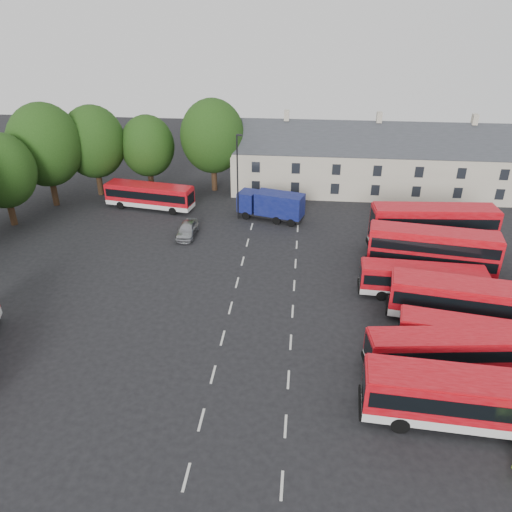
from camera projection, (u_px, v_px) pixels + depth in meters
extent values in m
plane|color=black|center=(227.00, 322.00, 38.37)|extent=(140.00, 140.00, 0.00)
cube|color=beige|center=(186.00, 477.00, 26.02)|extent=(0.15, 1.80, 0.01)
cube|color=beige|center=(201.00, 420.00, 29.55)|extent=(0.15, 1.80, 0.01)
cube|color=beige|center=(213.00, 374.00, 33.07)|extent=(0.15, 1.80, 0.01)
cube|color=beige|center=(223.00, 338.00, 36.60)|extent=(0.15, 1.80, 0.01)
cube|color=beige|center=(230.00, 308.00, 40.13)|extent=(0.15, 1.80, 0.01)
cube|color=beige|center=(237.00, 283.00, 43.65)|extent=(0.15, 1.80, 0.01)
cube|color=beige|center=(243.00, 261.00, 47.18)|extent=(0.15, 1.80, 0.01)
cube|color=beige|center=(248.00, 243.00, 50.70)|extent=(0.15, 1.80, 0.01)
cube|color=beige|center=(252.00, 226.00, 54.23)|extent=(0.15, 1.80, 0.01)
cube|color=beige|center=(282.00, 485.00, 25.58)|extent=(0.15, 1.80, 0.01)
cube|color=beige|center=(286.00, 426.00, 29.11)|extent=(0.15, 1.80, 0.01)
cube|color=beige|center=(288.00, 379.00, 32.63)|extent=(0.15, 1.80, 0.01)
cube|color=beige|center=(291.00, 342.00, 36.16)|extent=(0.15, 1.80, 0.01)
cube|color=beige|center=(293.00, 311.00, 39.69)|extent=(0.15, 1.80, 0.01)
cube|color=beige|center=(294.00, 285.00, 43.21)|extent=(0.15, 1.80, 0.01)
cube|color=beige|center=(296.00, 264.00, 46.74)|extent=(0.15, 1.80, 0.01)
cube|color=beige|center=(297.00, 245.00, 50.26)|extent=(0.15, 1.80, 0.01)
cube|color=beige|center=(298.00, 228.00, 53.79)|extent=(0.15, 1.80, 0.01)
cylinder|color=black|center=(11.00, 209.00, 53.90)|extent=(0.70, 0.70, 3.67)
ellipsoid|color=#1C3D10|center=(2.00, 171.00, 51.92)|extent=(6.93, 6.93, 7.97)
cylinder|color=black|center=(53.00, 187.00, 58.85)|extent=(0.70, 0.70, 4.38)
ellipsoid|color=#1C3D10|center=(45.00, 145.00, 56.50)|extent=(8.25, 8.25, 9.49)
cylinder|color=black|center=(99.00, 179.00, 62.11)|extent=(0.70, 0.70, 4.02)
ellipsoid|color=#1C3D10|center=(93.00, 142.00, 59.94)|extent=(7.59, 7.59, 8.73)
cylinder|color=black|center=(151.00, 177.00, 63.46)|extent=(0.70, 0.70, 3.50)
ellipsoid|color=#1C3D10|center=(148.00, 146.00, 61.58)|extent=(6.60, 6.60, 7.59)
cylinder|color=black|center=(214.00, 174.00, 63.48)|extent=(0.70, 0.70, 4.20)
ellipsoid|color=#1C3D10|center=(213.00, 136.00, 61.22)|extent=(7.92, 7.92, 9.11)
cube|color=beige|center=(373.00, 172.00, 62.30)|extent=(35.00, 7.00, 5.50)
cube|color=#2D3035|center=(376.00, 150.00, 61.03)|extent=(35.70, 7.13, 7.13)
cube|color=beige|center=(287.00, 115.00, 60.15)|extent=(0.60, 0.90, 1.20)
cube|color=beige|center=(379.00, 117.00, 59.19)|extent=(0.60, 0.90, 1.20)
cube|color=beige|center=(475.00, 119.00, 58.22)|extent=(0.60, 0.90, 1.20)
cube|color=silver|center=(468.00, 413.00, 28.87)|extent=(12.28, 3.55, 0.61)
cube|color=#B40B15|center=(473.00, 395.00, 28.23)|extent=(12.28, 3.55, 2.15)
cube|color=black|center=(473.00, 394.00, 28.20)|extent=(11.80, 3.58, 1.05)
cube|color=#B40B15|center=(477.00, 380.00, 27.70)|extent=(12.03, 3.42, 0.13)
cylinder|color=black|center=(400.00, 425.00, 28.49)|extent=(1.12, 0.38, 1.10)
cube|color=silver|center=(440.00, 361.00, 33.23)|extent=(10.12, 3.44, 0.50)
cube|color=#B40B15|center=(443.00, 347.00, 32.71)|extent=(10.12, 3.44, 1.76)
cube|color=black|center=(443.00, 347.00, 32.69)|extent=(9.73, 3.45, 0.86)
cube|color=#B40B15|center=(446.00, 336.00, 32.28)|extent=(9.91, 3.33, 0.11)
cylinder|color=black|center=(397.00, 375.00, 32.38)|extent=(0.93, 0.36, 0.90)
cylinder|color=black|center=(480.00, 353.00, 34.31)|extent=(0.93, 0.36, 0.90)
cube|color=silver|center=(469.00, 348.00, 34.51)|extent=(9.99, 3.85, 0.49)
cube|color=#B40B15|center=(473.00, 335.00, 33.99)|extent=(9.99, 3.85, 1.73)
cube|color=black|center=(473.00, 334.00, 33.97)|extent=(9.61, 3.83, 0.84)
cube|color=#B40B15|center=(475.00, 324.00, 33.57)|extent=(9.78, 3.73, 0.11)
cylinder|color=black|center=(422.00, 352.00, 34.50)|extent=(0.92, 0.40, 0.89)
cube|color=silver|center=(470.00, 314.00, 37.86)|extent=(12.39, 4.61, 0.61)
cube|color=#B40B15|center=(473.00, 299.00, 37.22)|extent=(12.39, 4.61, 2.15)
cube|color=black|center=(474.00, 298.00, 37.20)|extent=(11.92, 4.60, 1.05)
cube|color=#B40B15|center=(477.00, 286.00, 36.70)|extent=(12.14, 4.47, 0.13)
cylinder|color=black|center=(417.00, 319.00, 37.81)|extent=(1.14, 0.48, 1.10)
cube|color=silver|center=(420.00, 289.00, 41.30)|extent=(10.08, 2.76, 0.50)
cube|color=#B40B15|center=(423.00, 278.00, 40.78)|extent=(10.08, 2.76, 1.77)
cube|color=black|center=(423.00, 277.00, 40.75)|extent=(9.68, 2.79, 0.86)
cube|color=#B40B15|center=(424.00, 268.00, 40.34)|extent=(9.88, 2.66, 0.11)
cylinder|color=black|center=(382.00, 295.00, 40.94)|extent=(0.92, 0.30, 0.91)
cylinder|color=black|center=(457.00, 289.00, 41.90)|extent=(0.92, 0.30, 0.91)
cube|color=silver|center=(429.00, 268.00, 44.32)|extent=(11.16, 3.98, 0.55)
cube|color=#B40B15|center=(432.00, 249.00, 43.42)|extent=(11.16, 3.98, 3.33)
cube|color=black|center=(431.00, 256.00, 43.72)|extent=(10.74, 3.98, 0.94)
cube|color=#B40B15|center=(436.00, 231.00, 42.63)|extent=(10.93, 3.85, 0.12)
cylinder|color=black|center=(388.00, 273.00, 44.22)|extent=(1.02, 0.41, 0.99)
cylinder|color=black|center=(468.00, 270.00, 44.68)|extent=(1.02, 0.41, 0.99)
cube|color=black|center=(434.00, 242.00, 43.13)|extent=(10.74, 3.98, 0.94)
cube|color=silver|center=(429.00, 244.00, 48.49)|extent=(11.77, 3.45, 0.58)
cube|color=#B40B15|center=(433.00, 225.00, 47.53)|extent=(11.77, 3.45, 3.54)
cube|color=black|center=(432.00, 232.00, 47.85)|extent=(11.31, 3.48, 1.00)
cube|color=#B40B15|center=(436.00, 207.00, 46.69)|extent=(11.53, 3.33, 0.13)
cylinder|color=black|center=(393.00, 252.00, 47.66)|extent=(1.07, 0.37, 1.06)
cylinder|color=black|center=(463.00, 242.00, 49.58)|extent=(1.07, 0.37, 1.06)
cube|color=black|center=(434.00, 219.00, 47.21)|extent=(11.31, 3.48, 1.00)
cube|color=silver|center=(150.00, 203.00, 58.48)|extent=(10.62, 4.09, 0.52)
cube|color=#B40B15|center=(149.00, 193.00, 57.93)|extent=(10.62, 4.09, 1.84)
cube|color=black|center=(149.00, 193.00, 57.91)|extent=(10.22, 4.08, 0.90)
cube|color=#B40B15|center=(148.00, 185.00, 57.48)|extent=(10.40, 3.96, 0.11)
cylinder|color=black|center=(121.00, 205.00, 58.48)|extent=(0.97, 0.42, 0.94)
cylinder|color=black|center=(180.00, 204.00, 58.72)|extent=(0.97, 0.42, 0.94)
cube|color=black|center=(271.00, 214.00, 55.70)|extent=(7.54, 3.89, 0.27)
cube|color=#0F1658|center=(248.00, 201.00, 56.04)|extent=(2.39, 2.70, 2.19)
cube|color=black|center=(241.00, 197.00, 56.17)|extent=(0.63, 1.89, 1.09)
cube|color=#0F1658|center=(280.00, 204.00, 54.72)|extent=(5.62, 3.64, 2.46)
cylinder|color=black|center=(246.00, 216.00, 55.76)|extent=(0.95, 0.50, 0.91)
cylinder|color=black|center=(297.00, 216.00, 55.70)|extent=(0.95, 0.50, 0.91)
imported|color=#9EA1A6|center=(187.00, 229.00, 51.75)|extent=(1.82, 4.46, 1.51)
cylinder|color=black|center=(238.00, 178.00, 53.97)|extent=(0.17, 0.17, 9.46)
cube|color=black|center=(239.00, 135.00, 51.70)|extent=(0.60, 0.33, 0.17)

